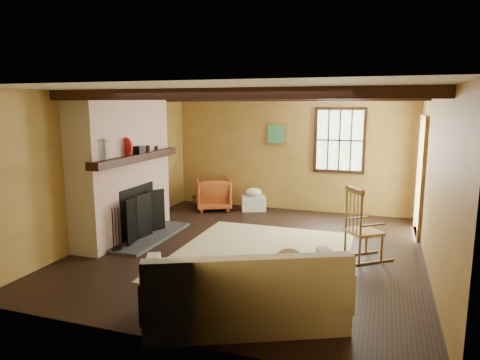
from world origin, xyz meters
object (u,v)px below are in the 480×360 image
at_px(sofa, 246,296).
at_px(armchair, 213,194).
at_px(rocking_chair, 362,229).
at_px(fireplace, 124,172).
at_px(laundry_basket, 253,203).

bearing_deg(sofa, armchair, 91.20).
bearing_deg(rocking_chair, sofa, 118.77).
distance_m(rocking_chair, sofa, 2.47).
distance_m(fireplace, armchair, 2.44).
bearing_deg(laundry_basket, rocking_chair, -45.18).
bearing_deg(fireplace, rocking_chair, 1.17).
xyz_separation_m(sofa, laundry_basket, (-1.31, 4.58, -0.14)).
bearing_deg(armchair, sofa, 89.13).
relative_size(rocking_chair, laundry_basket, 2.15).
xyz_separation_m(rocking_chair, laundry_basket, (-2.32, 2.33, -0.30)).
bearing_deg(fireplace, armchair, 72.63).
bearing_deg(armchair, fireplace, 45.73).
bearing_deg(rocking_chair, fireplace, 54.10).
relative_size(fireplace, armchair, 3.29).
relative_size(fireplace, laundry_basket, 4.80).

